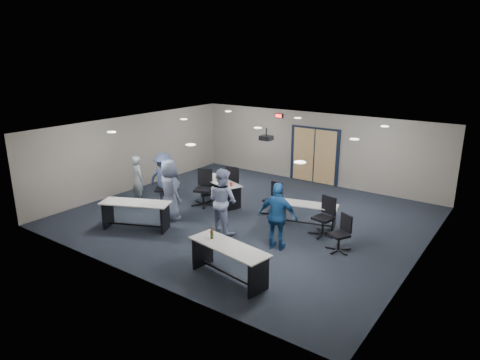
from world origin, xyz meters
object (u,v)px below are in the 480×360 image
Objects in this scene: person_lightblue at (223,201)px; chair_back_d at (323,217)px; person_plaid at (170,190)px; chair_loose_left at (164,188)px; person_navy at (278,216)px; table_back_right at (308,211)px; table_front_left at (136,211)px; person_back at (164,178)px; chair_loose_right at (339,233)px; chair_back_a at (203,188)px; table_front_right at (229,256)px; person_gray at (138,179)px; chair_back_c at (272,199)px; chair_back_b at (228,186)px; table_back_left at (220,188)px.

chair_back_d is at bearing -140.10° from person_lightblue.
person_lightblue is (1.87, 0.15, 0.00)m from person_plaid.
chair_loose_left is 4.83m from person_navy.
chair_loose_left is at bearing -160.07° from chair_back_d.
table_back_right is at bearing -98.98° from person_navy.
person_lightblue is (2.14, 1.26, 0.37)m from table_front_left.
chair_loose_left is 0.31m from person_back.
person_back is (-3.01, 0.73, -0.05)m from person_lightblue.
table_front_left is 1.90× the size of chair_back_d.
chair_back_a is at bearing -159.24° from chair_loose_right.
table_front_left is at bearing 40.09° from person_lightblue.
person_back is at bearing 158.85° from table_front_right.
person_lightblue is (-2.38, -1.39, 0.38)m from chair_back_d.
chair_loose_right is 0.59× the size of person_gray.
chair_back_a is 1.31m from chair_loose_left.
person_lightblue is at bearing -158.63° from person_plaid.
person_lightblue is (-0.45, -1.91, 0.41)m from chair_back_c.
chair_back_b is 3.70m from person_navy.
person_gray is at bearing -149.46° from chair_back_b.
table_back_left is 2.07× the size of chair_loose_right.
person_lightblue is 1.04× the size of person_navy.
person_plaid reaches higher than person_navy.
person_navy reaches higher than table_back_left.
chair_back_b is (0.55, 0.62, 0.01)m from chair_back_a.
person_gray is at bearing 19.22° from person_back.
person_gray is at bearing -13.74° from person_navy.
table_back_left is at bearing -174.76° from chair_back_d.
chair_back_c is 0.55× the size of person_lightblue.
table_back_left is at bearing 55.11° from table_front_left.
table_back_right is at bearing -19.93° from chair_loose_left.
table_front_right is 2.03× the size of chair_back_c.
chair_loose_right is at bearing -159.89° from person_navy.
chair_back_b is 1.74m from chair_back_c.
person_back is (-5.39, -0.66, 0.33)m from chair_back_d.
person_navy is at bearing 96.38° from table_front_right.
person_plaid is (-3.63, -1.89, 0.45)m from table_back_right.
chair_loose_right is (1.38, -1.01, 0.02)m from table_back_right.
chair_loose_right is (2.69, -1.18, -0.03)m from chair_back_c.
person_lightblue is at bearing -58.67° from chair_back_a.
person_navy is (1.79, -0.05, -0.04)m from person_lightblue.
chair_back_b reaches higher than table_back_left.
chair_back_a is 0.83m from chair_back_b.
chair_back_c is 2.41m from person_navy.
person_plaid is (1.10, -0.81, 0.34)m from chair_loose_left.
table_back_left is 1.13× the size of person_navy.
chair_loose_right is 1.60m from person_navy.
chair_back_d reaches higher than chair_back_c.
table_back_left is 1.87m from person_back.
person_gray is at bearing -157.67° from chair_back_d.
chair_loose_left reaches higher than chair_loose_right.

